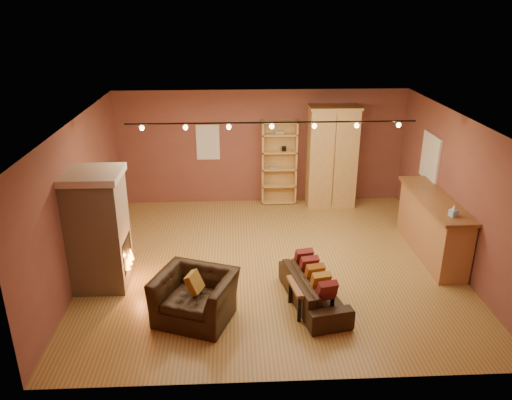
{
  "coord_description": "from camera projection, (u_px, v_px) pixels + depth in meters",
  "views": [
    {
      "loc": [
        -0.71,
        -8.52,
        4.74
      ],
      "look_at": [
        -0.28,
        0.2,
        1.24
      ],
      "focal_mm": 35.0,
      "sensor_mm": 36.0,
      "label": 1
    }
  ],
  "objects": [
    {
      "name": "back_window",
      "position": [
        208.0,
        142.0,
        12.05
      ],
      "size": [
        0.56,
        0.04,
        0.86
      ],
      "primitive_type": "cube",
      "color": "white",
      "rests_on": "back_wall"
    },
    {
      "name": "armoire",
      "position": [
        332.0,
        156.0,
        12.03
      ],
      "size": [
        1.21,
        0.69,
        2.46
      ],
      "color": "tan",
      "rests_on": "floor"
    },
    {
      "name": "back_wall",
      "position": [
        261.0,
        147.0,
        12.19
      ],
      "size": [
        7.0,
        0.02,
        2.8
      ],
      "primitive_type": "cube",
      "color": "brown",
      "rests_on": "floor"
    },
    {
      "name": "right_window",
      "position": [
        430.0,
        158.0,
        10.53
      ],
      "size": [
        0.05,
        0.9,
        1.0
      ],
      "primitive_type": "cube",
      "color": "white",
      "rests_on": "right_wall"
    },
    {
      "name": "right_wall",
      "position": [
        458.0,
        192.0,
        9.33
      ],
      "size": [
        0.02,
        6.5,
        2.8
      ],
      "primitive_type": "cube",
      "color": "brown",
      "rests_on": "floor"
    },
    {
      "name": "bookcase",
      "position": [
        279.0,
        161.0,
        12.23
      ],
      "size": [
        0.86,
        0.33,
        2.1
      ],
      "color": "tan",
      "rests_on": "floor"
    },
    {
      "name": "fireplace",
      "position": [
        99.0,
        230.0,
        8.61
      ],
      "size": [
        1.01,
        0.98,
        2.12
      ],
      "color": "tan",
      "rests_on": "floor"
    },
    {
      "name": "armchair",
      "position": [
        195.0,
        290.0,
        7.83
      ],
      "size": [
        1.38,
        1.14,
        1.03
      ],
      "rotation": [
        0.0,
        0.0,
        -0.37
      ],
      "color": "black",
      "rests_on": "floor"
    },
    {
      "name": "bar_counter",
      "position": [
        432.0,
        226.0,
        9.81
      ],
      "size": [
        0.67,
        2.54,
        1.21
      ],
      "color": "tan",
      "rests_on": "floor"
    },
    {
      "name": "coffee_table",
      "position": [
        311.0,
        287.0,
        8.07
      ],
      "size": [
        0.75,
        0.75,
        0.5
      ],
      "rotation": [
        0.0,
        0.0,
        0.16
      ],
      "color": "brown",
      "rests_on": "floor"
    },
    {
      "name": "tissue_box",
      "position": [
        454.0,
        211.0,
        8.74
      ],
      "size": [
        0.17,
        0.17,
        0.23
      ],
      "rotation": [
        0.0,
        0.0,
        0.32
      ],
      "color": "#91CAE8",
      "rests_on": "bar_counter"
    },
    {
      "name": "track_rail",
      "position": [
        272.0,
        125.0,
        8.88
      ],
      "size": [
        5.2,
        0.09,
        0.13
      ],
      "color": "black",
      "rests_on": "ceiling"
    },
    {
      "name": "left_wall",
      "position": [
        79.0,
        199.0,
        9.02
      ],
      "size": [
        0.02,
        6.5,
        2.8
      ],
      "primitive_type": "cube",
      "color": "brown",
      "rests_on": "floor"
    },
    {
      "name": "loveseat",
      "position": [
        314.0,
        284.0,
        8.28
      ],
      "size": [
        0.86,
        1.85,
        0.75
      ],
      "rotation": [
        0.0,
        0.0,
        1.77
      ],
      "color": "black",
      "rests_on": "floor"
    },
    {
      "name": "ceiling",
      "position": [
        273.0,
        121.0,
        8.65
      ],
      "size": [
        7.0,
        7.0,
        0.0
      ],
      "primitive_type": "plane",
      "rotation": [
        3.14,
        0.0,
        0.0
      ],
      "color": "brown",
      "rests_on": "back_wall"
    },
    {
      "name": "floor",
      "position": [
        271.0,
        263.0,
        9.7
      ],
      "size": [
        7.0,
        7.0,
        0.0
      ],
      "primitive_type": "plane",
      "color": "olive",
      "rests_on": "ground"
    }
  ]
}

